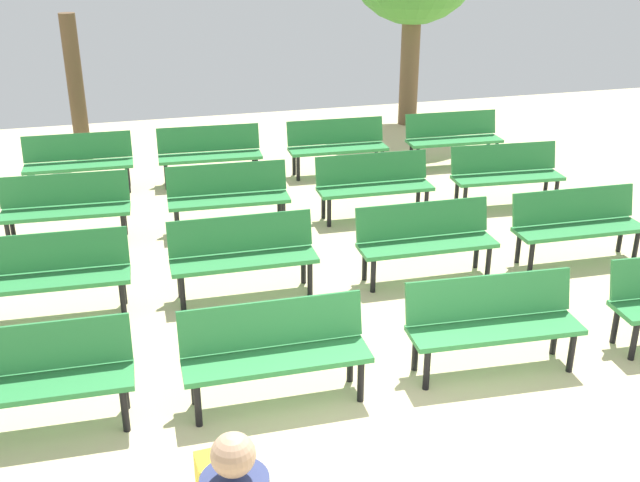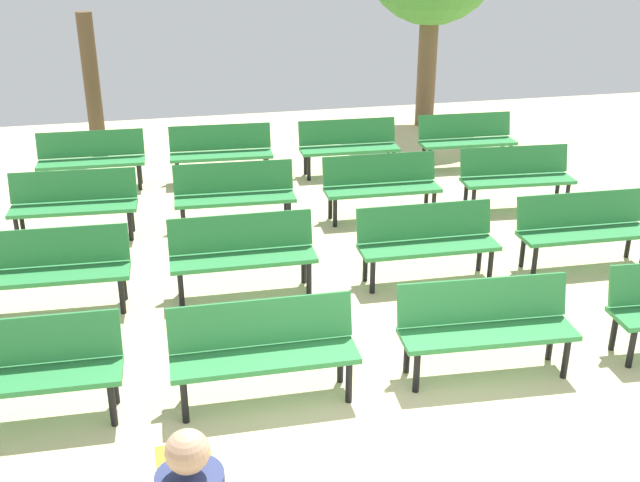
{
  "view_description": "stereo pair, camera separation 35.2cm",
  "coord_description": "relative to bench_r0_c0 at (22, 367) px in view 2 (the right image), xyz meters",
  "views": [
    {
      "loc": [
        -2.11,
        -3.9,
        3.89
      ],
      "look_at": [
        0.0,
        3.61,
        0.55
      ],
      "focal_mm": 42.58,
      "sensor_mm": 36.0,
      "label": 1
    },
    {
      "loc": [
        -1.77,
        -3.99,
        3.89
      ],
      "look_at": [
        0.0,
        3.61,
        0.55
      ],
      "focal_mm": 42.58,
      "sensor_mm": 36.0,
      "label": 2
    }
  ],
  "objects": [
    {
      "name": "bench_r0_c0",
      "position": [
        0.0,
        0.0,
        0.0
      ],
      "size": [
        1.62,
        0.54,
        0.87
      ],
      "rotation": [
        0.0,
        0.0,
        -0.04
      ],
      "color": "#2D8442",
      "rests_on": "ground_plane"
    },
    {
      "name": "bench_r0_c1",
      "position": [
        1.98,
        -0.13,
        0.0
      ],
      "size": [
        1.61,
        0.51,
        0.87
      ],
      "rotation": [
        0.0,
        0.0,
        -0.02
      ],
      "color": "#2D8442",
      "rests_on": "ground_plane"
    },
    {
      "name": "bench_r0_c2",
      "position": [
        4.01,
        -0.18,
        0.0
      ],
      "size": [
        1.63,
        0.59,
        0.87
      ],
      "rotation": [
        0.0,
        0.0,
        -0.07
      ],
      "color": "#2D8442",
      "rests_on": "ground_plane"
    },
    {
      "name": "bench_r1_c0",
      "position": [
        0.07,
        1.98,
        0.0
      ],
      "size": [
        1.62,
        0.56,
        0.87
      ],
      "rotation": [
        0.0,
        0.0,
        -0.05
      ],
      "color": "#2D8442",
      "rests_on": "ground_plane"
    },
    {
      "name": "bench_r1_c1",
      "position": [
        2.08,
        1.93,
        0.0
      ],
      "size": [
        1.61,
        0.52,
        0.87
      ],
      "rotation": [
        0.0,
        0.0,
        -0.02
      ],
      "color": "#2D8442",
      "rests_on": "ground_plane"
    },
    {
      "name": "bench_r1_c2",
      "position": [
        4.18,
        1.78,
        0.0
      ],
      "size": [
        1.61,
        0.52,
        0.87
      ],
      "rotation": [
        0.0,
        0.0,
        -0.03
      ],
      "color": "#2D8442",
      "rests_on": "ground_plane"
    },
    {
      "name": "bench_r1_c3",
      "position": [
        6.13,
        1.73,
        0.0
      ],
      "size": [
        1.62,
        0.54,
        0.87
      ],
      "rotation": [
        0.0,
        0.0,
        -0.03
      ],
      "color": "#2D8442",
      "rests_on": "ground_plane"
    },
    {
      "name": "bench_r2_c0",
      "position": [
        0.16,
        4.01,
        0.0
      ],
      "size": [
        1.63,
        0.58,
        0.87
      ],
      "rotation": [
        0.0,
        0.0,
        -0.06
      ],
      "color": "#2D8442",
      "rests_on": "ground_plane"
    },
    {
      "name": "bench_r2_c1",
      "position": [
        2.23,
        3.88,
        0.0
      ],
      "size": [
        1.62,
        0.57,
        0.87
      ],
      "rotation": [
        0.0,
        0.0,
        -0.05
      ],
      "color": "#2D8442",
      "rests_on": "ground_plane"
    },
    {
      "name": "bench_r2_c2",
      "position": [
        4.26,
        3.8,
        0.0
      ],
      "size": [
        1.62,
        0.54,
        0.87
      ],
      "rotation": [
        0.0,
        0.0,
        -0.04
      ],
      "color": "#2D8442",
      "rests_on": "ground_plane"
    },
    {
      "name": "bench_r2_c3",
      "position": [
        6.26,
        3.73,
        0.0
      ],
      "size": [
        1.63,
        0.6,
        0.87
      ],
      "rotation": [
        0.0,
        0.0,
        -0.07
      ],
      "color": "#2D8442",
      "rests_on": "ground_plane"
    },
    {
      "name": "bench_r3_c0",
      "position": [
        0.3,
        6.0,
        0.0
      ],
      "size": [
        1.62,
        0.54,
        0.87
      ],
      "rotation": [
        0.0,
        0.0,
        -0.04
      ],
      "color": "#2D8442",
      "rests_on": "ground_plane"
    },
    {
      "name": "bench_r3_c1",
      "position": [
        2.28,
        5.93,
        0.0
      ],
      "size": [
        1.63,
        0.57,
        0.87
      ],
      "rotation": [
        0.0,
        0.0,
        -0.06
      ],
      "color": "#2D8442",
      "rests_on": "ground_plane"
    },
    {
      "name": "bench_r3_c2",
      "position": [
        4.33,
        5.81,
        0.0
      ],
      "size": [
        1.62,
        0.54,
        0.87
      ],
      "rotation": [
        0.0,
        0.0,
        -0.04
      ],
      "color": "#2D8442",
      "rests_on": "ground_plane"
    },
    {
      "name": "bench_r3_c3",
      "position": [
        6.36,
        5.74,
        0.0
      ],
      "size": [
        1.62,
        0.55,
        0.87
      ],
      "rotation": [
        0.0,
        0.0,
        -0.05
      ],
      "color": "#2D8442",
      "rests_on": "ground_plane"
    },
    {
      "name": "tree_1",
      "position": [
        0.33,
        7.65,
        0.73
      ],
      "size": [
        0.27,
        0.27,
        2.47
      ],
      "color": "brown",
      "rests_on": "ground_plane"
    }
  ]
}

